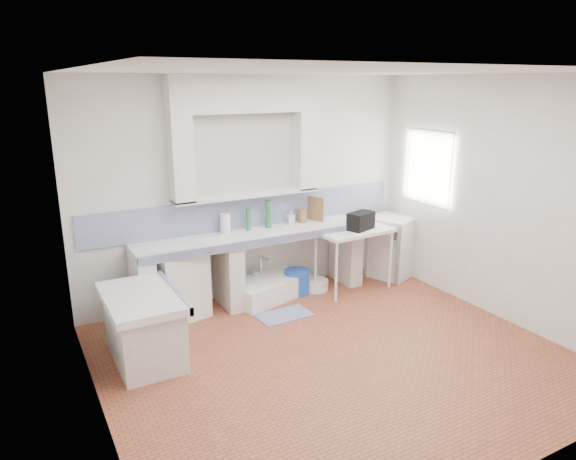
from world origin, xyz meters
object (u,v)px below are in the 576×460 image
sink (268,289)px  fridge (392,246)px  side_table (353,259)px  stove (178,284)px

sink → fridge: size_ratio=1.17×
side_table → fridge: (0.79, 0.16, 0.01)m
stove → sink: stove is taller
sink → fridge: bearing=-19.1°
sink → side_table: side_table is taller
stove → side_table: bearing=-18.9°
sink → side_table: size_ratio=1.01×
fridge → side_table: bearing=168.6°
fridge → sink: bearing=153.9°
side_table → fridge: size_ratio=1.16×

